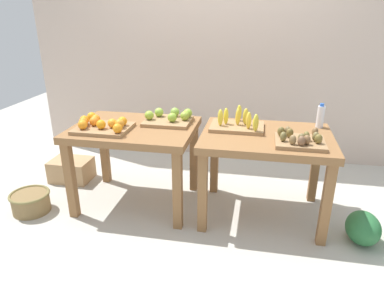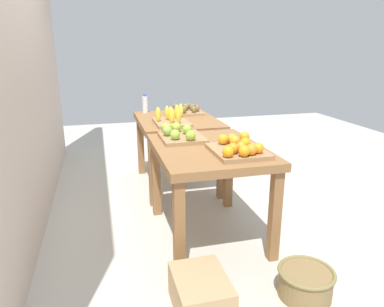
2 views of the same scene
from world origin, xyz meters
name	(u,v)px [view 1 (image 1 of 2)]	position (x,y,z in m)	size (l,w,h in m)	color
ground_plane	(198,207)	(0.00, 0.00, 0.00)	(8.00, 8.00, 0.00)	#BBB8AD
back_wall	(221,25)	(0.00, 1.35, 1.50)	(4.40, 0.12, 3.00)	beige
display_table_left	(135,138)	(-0.56, 0.00, 0.63)	(1.04, 0.80, 0.74)	brown
display_table_right	(266,147)	(0.56, 0.00, 0.63)	(1.04, 0.80, 0.74)	brown
orange_bin	(102,125)	(-0.78, -0.15, 0.78)	(0.46, 0.36, 0.11)	#9B754D
apple_bin	(169,118)	(-0.29, 0.16, 0.77)	(0.42, 0.34, 0.11)	#9B754D
banana_crate	(238,124)	(0.32, 0.11, 0.78)	(0.44, 0.32, 0.17)	#9B754D
kiwi_bin	(300,140)	(0.80, -0.17, 0.77)	(0.36, 0.32, 0.10)	#9B754D
water_bottle	(320,117)	(0.99, 0.27, 0.83)	(0.06, 0.06, 0.21)	silver
watermelon_pile	(383,230)	(1.47, -0.25, 0.12)	(0.63, 0.35, 0.25)	#286834
wicker_basket	(31,202)	(-1.43, -0.35, 0.10)	(0.34, 0.34, 0.18)	olive
cardboard_produce_box	(72,170)	(-1.39, 0.30, 0.11)	(0.40, 0.30, 0.22)	tan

